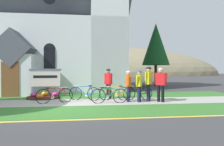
{
  "coord_description": "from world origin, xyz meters",
  "views": [
    {
      "loc": [
        0.93,
        -8.62,
        1.62
      ],
      "look_at": [
        2.52,
        4.34,
        1.42
      ],
      "focal_mm": 32.23,
      "sensor_mm": 36.0,
      "label": 1
    }
  ],
  "objects_px": {
    "bicycle_blue": "(85,93)",
    "bicycle_red": "(109,96)",
    "bicycle_black": "(54,95)",
    "cyclist_in_white_jersey": "(108,81)",
    "cyclist_in_blue_jersey": "(128,84)",
    "cyclist_in_orange_jersey": "(139,84)",
    "roadside_conifer": "(156,44)",
    "cyclist_in_yellow_jersey": "(149,81)",
    "bicycle_silver": "(138,93)",
    "church_sign": "(45,79)",
    "cyclist_in_red_jersey": "(161,82)",
    "bicycle_white": "(115,93)"
  },
  "relations": [
    {
      "from": "bicycle_white",
      "to": "bicycle_silver",
      "type": "distance_m",
      "value": 1.28
    },
    {
      "from": "bicycle_silver",
      "to": "cyclist_in_yellow_jersey",
      "type": "relative_size",
      "value": 0.95
    },
    {
      "from": "bicycle_blue",
      "to": "cyclist_in_red_jersey",
      "type": "relative_size",
      "value": 0.97
    },
    {
      "from": "bicycle_blue",
      "to": "bicycle_red",
      "type": "distance_m",
      "value": 1.6
    },
    {
      "from": "cyclist_in_red_jersey",
      "to": "cyclist_in_yellow_jersey",
      "type": "height_order",
      "value": "cyclist_in_yellow_jersey"
    },
    {
      "from": "bicycle_silver",
      "to": "cyclist_in_red_jersey",
      "type": "xyz_separation_m",
      "value": [
        0.92,
        -0.94,
        0.65
      ]
    },
    {
      "from": "bicycle_black",
      "to": "cyclist_in_white_jersey",
      "type": "relative_size",
      "value": 1.03
    },
    {
      "from": "cyclist_in_yellow_jersey",
      "to": "roadside_conifer",
      "type": "relative_size",
      "value": 0.28
    },
    {
      "from": "bicycle_red",
      "to": "cyclist_in_white_jersey",
      "type": "xyz_separation_m",
      "value": [
        0.11,
        1.48,
        0.61
      ]
    },
    {
      "from": "cyclist_in_yellow_jersey",
      "to": "roadside_conifer",
      "type": "xyz_separation_m",
      "value": [
        3.85,
        9.91,
        3.17
      ]
    },
    {
      "from": "bicycle_white",
      "to": "cyclist_in_orange_jersey",
      "type": "xyz_separation_m",
      "value": [
        1.12,
        -0.74,
        0.55
      ]
    },
    {
      "from": "cyclist_in_white_jersey",
      "to": "bicycle_silver",
      "type": "bearing_deg",
      "value": -17.41
    },
    {
      "from": "cyclist_in_white_jersey",
      "to": "roadside_conifer",
      "type": "relative_size",
      "value": 0.26
    },
    {
      "from": "cyclist_in_red_jersey",
      "to": "roadside_conifer",
      "type": "distance_m",
      "value": 11.16
    },
    {
      "from": "cyclist_in_yellow_jersey",
      "to": "bicycle_white",
      "type": "bearing_deg",
      "value": 160.04
    },
    {
      "from": "bicycle_black",
      "to": "bicycle_blue",
      "type": "bearing_deg",
      "value": 25.33
    },
    {
      "from": "cyclist_in_orange_jersey",
      "to": "church_sign",
      "type": "bearing_deg",
      "value": 153.07
    },
    {
      "from": "bicycle_white",
      "to": "bicycle_blue",
      "type": "xyz_separation_m",
      "value": [
        -1.61,
        0.17,
        0.0
      ]
    },
    {
      "from": "bicycle_red",
      "to": "cyclist_in_blue_jersey",
      "type": "height_order",
      "value": "cyclist_in_blue_jersey"
    },
    {
      "from": "cyclist_in_orange_jersey",
      "to": "cyclist_in_white_jersey",
      "type": "height_order",
      "value": "cyclist_in_white_jersey"
    },
    {
      "from": "church_sign",
      "to": "bicycle_silver",
      "type": "distance_m",
      "value": 5.57
    },
    {
      "from": "cyclist_in_blue_jersey",
      "to": "cyclist_in_red_jersey",
      "type": "height_order",
      "value": "cyclist_in_red_jersey"
    },
    {
      "from": "church_sign",
      "to": "cyclist_in_white_jersey",
      "type": "height_order",
      "value": "church_sign"
    },
    {
      "from": "bicycle_white",
      "to": "cyclist_in_red_jersey",
      "type": "xyz_separation_m",
      "value": [
        2.2,
        -0.86,
        0.64
      ]
    },
    {
      "from": "bicycle_white",
      "to": "bicycle_red",
      "type": "xyz_separation_m",
      "value": [
        -0.42,
        -0.9,
        0.0
      ]
    },
    {
      "from": "bicycle_blue",
      "to": "bicycle_black",
      "type": "bearing_deg",
      "value": -154.67
    },
    {
      "from": "bicycle_white",
      "to": "roadside_conifer",
      "type": "distance_m",
      "value": 11.48
    },
    {
      "from": "bicycle_black",
      "to": "bicycle_red",
      "type": "bearing_deg",
      "value": -8.28
    },
    {
      "from": "cyclist_in_yellow_jersey",
      "to": "bicycle_blue",
      "type": "bearing_deg",
      "value": 166.69
    },
    {
      "from": "bicycle_silver",
      "to": "cyclist_in_orange_jersey",
      "type": "distance_m",
      "value": 1.01
    },
    {
      "from": "bicycle_silver",
      "to": "bicycle_black",
      "type": "xyz_separation_m",
      "value": [
        -4.34,
        -0.6,
        0.01
      ]
    },
    {
      "from": "cyclist_in_blue_jersey",
      "to": "cyclist_in_orange_jersey",
      "type": "xyz_separation_m",
      "value": [
        0.51,
        -0.18,
        0.02
      ]
    },
    {
      "from": "bicycle_red",
      "to": "cyclist_in_red_jersey",
      "type": "distance_m",
      "value": 2.69
    },
    {
      "from": "bicycle_silver",
      "to": "bicycle_red",
      "type": "height_order",
      "value": "bicycle_red"
    },
    {
      "from": "bicycle_blue",
      "to": "bicycle_red",
      "type": "bearing_deg",
      "value": -42.12
    },
    {
      "from": "bicycle_silver",
      "to": "cyclist_in_orange_jersey",
      "type": "xyz_separation_m",
      "value": [
        -0.16,
        -0.83,
        0.56
      ]
    },
    {
      "from": "church_sign",
      "to": "cyclist_in_red_jersey",
      "type": "distance_m",
      "value": 6.72
    },
    {
      "from": "bicycle_black",
      "to": "cyclist_in_blue_jersey",
      "type": "relative_size",
      "value": 1.09
    },
    {
      "from": "church_sign",
      "to": "cyclist_in_red_jersey",
      "type": "height_order",
      "value": "cyclist_in_red_jersey"
    },
    {
      "from": "church_sign",
      "to": "cyclist_in_blue_jersey",
      "type": "relative_size",
      "value": 1.17
    },
    {
      "from": "bicycle_red",
      "to": "roadside_conifer",
      "type": "height_order",
      "value": "roadside_conifer"
    },
    {
      "from": "bicycle_red",
      "to": "bicycle_black",
      "type": "distance_m",
      "value": 2.67
    },
    {
      "from": "cyclist_in_blue_jersey",
      "to": "cyclist_in_orange_jersey",
      "type": "distance_m",
      "value": 0.55
    },
    {
      "from": "church_sign",
      "to": "cyclist_in_blue_jersey",
      "type": "xyz_separation_m",
      "value": [
        4.56,
        -2.39,
        -0.19
      ]
    },
    {
      "from": "church_sign",
      "to": "cyclist_in_orange_jersey",
      "type": "relative_size",
      "value": 1.15
    },
    {
      "from": "bicycle_red",
      "to": "roadside_conifer",
      "type": "xyz_separation_m",
      "value": [
        5.92,
        10.21,
        3.85
      ]
    },
    {
      "from": "cyclist_in_orange_jersey",
      "to": "roadside_conifer",
      "type": "height_order",
      "value": "roadside_conifer"
    },
    {
      "from": "cyclist_in_orange_jersey",
      "to": "cyclist_in_white_jersey",
      "type": "xyz_separation_m",
      "value": [
        -1.42,
        1.32,
        0.06
      ]
    },
    {
      "from": "cyclist_in_white_jersey",
      "to": "bicycle_white",
      "type": "bearing_deg",
      "value": -62.37
    },
    {
      "from": "bicycle_white",
      "to": "bicycle_black",
      "type": "distance_m",
      "value": 3.11
    }
  ]
}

